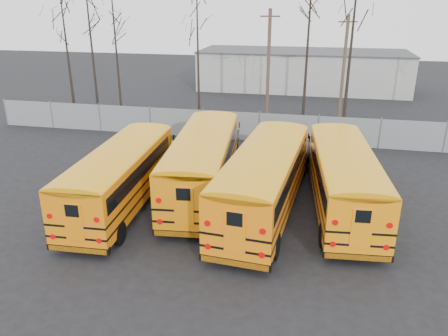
% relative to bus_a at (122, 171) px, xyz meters
% --- Properties ---
extents(ground, '(120.00, 120.00, 0.00)m').
position_rel_bus_a_xyz_m(ground, '(4.89, -0.42, -1.76)').
color(ground, black).
rests_on(ground, ground).
extents(fence, '(40.00, 0.04, 2.00)m').
position_rel_bus_a_xyz_m(fence, '(4.89, 11.58, -0.76)').
color(fence, gray).
rests_on(fence, ground).
extents(distant_building, '(22.00, 8.00, 4.00)m').
position_rel_bus_a_xyz_m(distant_building, '(6.89, 31.58, 0.24)').
color(distant_building, '#B1B1AC').
rests_on(distant_building, ground).
extents(bus_a, '(2.99, 10.85, 3.01)m').
position_rel_bus_a_xyz_m(bus_a, '(0.00, 0.00, 0.00)').
color(bus_a, black).
rests_on(bus_a, ground).
extents(bus_b, '(3.82, 11.74, 3.23)m').
position_rel_bus_a_xyz_m(bus_b, '(3.36, 2.24, 0.13)').
color(bus_b, black).
rests_on(bus_b, ground).
extents(bus_c, '(3.60, 11.71, 3.23)m').
position_rel_bus_a_xyz_m(bus_c, '(6.63, 0.65, 0.13)').
color(bus_c, black).
rests_on(bus_c, ground).
extents(bus_d, '(3.51, 11.15, 3.07)m').
position_rel_bus_a_xyz_m(bus_d, '(10.11, 1.75, 0.04)').
color(bus_d, black).
rests_on(bus_d, ground).
extents(utility_pole_left, '(1.54, 0.30, 8.65)m').
position_rel_bus_a_xyz_m(utility_pole_left, '(4.74, 17.35, 2.68)').
color(utility_pole_left, brown).
rests_on(utility_pole_left, ground).
extents(utility_pole_right, '(1.44, 0.44, 8.21)m').
position_rel_bus_a_xyz_m(utility_pole_right, '(10.58, 18.98, 2.45)').
color(utility_pole_right, brown).
rests_on(utility_pole_right, ground).
extents(tree_0, '(0.26, 0.26, 9.61)m').
position_rel_bus_a_xyz_m(tree_0, '(-11.91, 16.20, 3.04)').
color(tree_0, black).
rests_on(tree_0, ground).
extents(tree_1, '(0.26, 0.26, 11.39)m').
position_rel_bus_a_xyz_m(tree_1, '(-9.44, 15.82, 3.93)').
color(tree_1, black).
rests_on(tree_1, ground).
extents(tree_2, '(0.26, 0.26, 10.92)m').
position_rel_bus_a_xyz_m(tree_2, '(-6.08, 13.20, 3.70)').
color(tree_2, black).
rests_on(tree_2, ground).
extents(tree_3, '(0.26, 0.26, 10.76)m').
position_rel_bus_a_xyz_m(tree_3, '(-0.41, 15.27, 3.62)').
color(tree_3, black).
rests_on(tree_3, ground).
extents(tree_4, '(0.26, 0.26, 12.95)m').
position_rel_bus_a_xyz_m(tree_4, '(7.70, 16.52, 4.71)').
color(tree_4, black).
rests_on(tree_4, ground).
extents(tree_5, '(0.26, 0.26, 12.16)m').
position_rel_bus_a_xyz_m(tree_5, '(10.68, 14.27, 4.32)').
color(tree_5, black).
rests_on(tree_5, ground).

